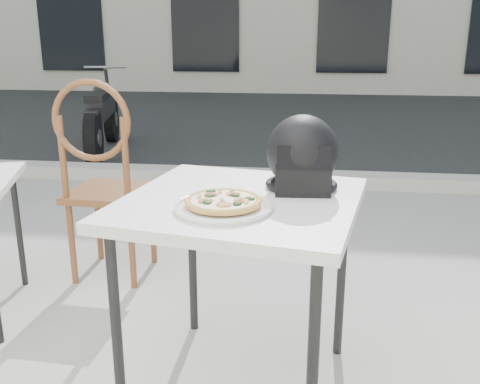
# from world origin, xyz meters

# --- Properties ---
(ground) EXTENTS (80.00, 80.00, 0.00)m
(ground) POSITION_xyz_m (0.00, 0.00, 0.00)
(ground) COLOR #9E9C96
(ground) RESTS_ON ground
(street_asphalt) EXTENTS (30.00, 8.00, 0.00)m
(street_asphalt) POSITION_xyz_m (0.00, 7.00, 0.00)
(street_asphalt) COLOR black
(street_asphalt) RESTS_ON ground
(curb) EXTENTS (30.00, 0.25, 0.12)m
(curb) POSITION_xyz_m (0.00, 3.00, 0.06)
(curb) COLOR #A6A49B
(curb) RESTS_ON ground
(cafe_table_main) EXTENTS (0.96, 0.96, 0.78)m
(cafe_table_main) POSITION_xyz_m (0.57, -0.02, 0.71)
(cafe_table_main) COLOR white
(cafe_table_main) RESTS_ON ground
(plate) EXTENTS (0.36, 0.36, 0.02)m
(plate) POSITION_xyz_m (0.54, -0.16, 0.79)
(plate) COLOR white
(plate) RESTS_ON cafe_table_main
(pizza) EXTENTS (0.33, 0.33, 0.03)m
(pizza) POSITION_xyz_m (0.54, -0.16, 0.81)
(pizza) COLOR gold
(pizza) RESTS_ON plate
(helmet) EXTENTS (0.29, 0.30, 0.28)m
(helmet) POSITION_xyz_m (0.79, 0.14, 0.91)
(helmet) COLOR black
(helmet) RESTS_ON cafe_table_main
(cafe_chair_main) EXTENTS (0.45, 0.45, 1.14)m
(cafe_chair_main) POSITION_xyz_m (-0.29, 0.85, 0.63)
(cafe_chair_main) COLOR brown
(cafe_chair_main) RESTS_ON ground
(motorcycle) EXTENTS (0.64, 1.94, 0.98)m
(motorcycle) POSITION_xyz_m (-1.60, 4.13, 0.43)
(motorcycle) COLOR black
(motorcycle) RESTS_ON street_asphalt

